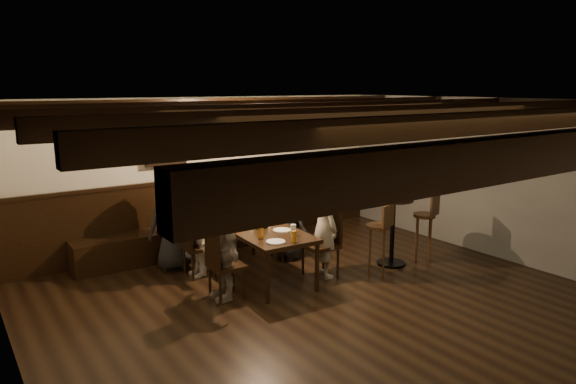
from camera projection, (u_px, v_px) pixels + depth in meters
room at (234, 195)px, 7.16m from camera, size 7.00×7.00×7.00m
dining_table at (259, 231)px, 6.95m from camera, size 0.93×1.88×0.69m
chair_left_near at (198, 257)px, 7.04m from camera, size 0.41×0.41×0.85m
chair_left_far at (225, 277)px, 6.29m from camera, size 0.42×0.42×0.87m
chair_right_near at (287, 241)px, 7.77m from camera, size 0.42×0.42×0.87m
chair_right_far at (321, 256)px, 7.02m from camera, size 0.45×0.45×0.93m
person_bench_left at (173, 222)px, 7.23m from camera, size 0.70×0.48×1.38m
person_bench_centre at (227, 217)px, 7.84m from camera, size 0.46×0.31×1.21m
person_bench_right at (282, 210)px, 8.17m from camera, size 0.63×0.50×1.24m
person_left_near at (195, 226)px, 6.93m from camera, size 0.58×0.94×1.41m
person_left_far at (222, 249)px, 6.20m from camera, size 0.35×0.76×1.26m
person_right_near at (289, 214)px, 7.70m from camera, size 0.47×0.68×1.35m
person_right_far at (324, 227)px, 6.95m from camera, size 0.36×0.52×1.38m
pint_a at (219, 214)px, 7.37m from camera, size 0.07×0.07×0.14m
pint_b at (253, 210)px, 7.60m from camera, size 0.07×0.07×0.14m
pint_c at (236, 224)px, 6.86m from camera, size 0.07×0.07×0.14m
pint_d at (271, 216)px, 7.25m from camera, size 0.07×0.07×0.14m
pint_e at (261, 233)px, 6.44m from camera, size 0.07×0.07×0.14m
pint_f at (293, 230)px, 6.57m from camera, size 0.07×0.07×0.14m
pint_g at (294, 236)px, 6.29m from camera, size 0.07×0.07×0.14m
plate_near at (276, 242)px, 6.28m from camera, size 0.24×0.24×0.01m
plate_far at (282, 230)px, 6.78m from camera, size 0.24×0.24×0.01m
condiment_caddy at (261, 224)px, 6.89m from camera, size 0.15×0.10×0.12m
candle at (257, 220)px, 7.25m from camera, size 0.05×0.05×0.05m
high_top_table at (393, 221)px, 7.39m from camera, size 0.57×0.57×1.01m
bar_stool_left at (377, 249)px, 7.01m from camera, size 0.34×0.36×1.02m
bar_stool_right at (424, 236)px, 7.60m from camera, size 0.35×0.36×1.02m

